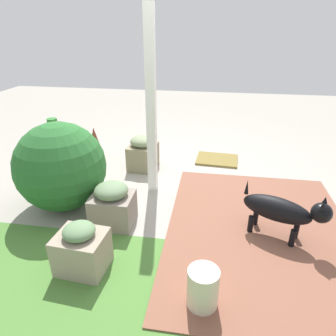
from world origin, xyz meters
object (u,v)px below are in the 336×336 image
ceramic_urn (203,289)px  round_shrub (61,167)px  porch_pillar (151,107)px  terracotta_pot_broad (69,141)px  doormat (217,160)px  stone_planter_nearest (143,153)px  terracotta_pot_spiky (95,145)px  stone_planter_mid (113,205)px  terracotta_pot_tall (57,152)px  stone_planter_far (82,249)px  dog (282,210)px

ceramic_urn → round_shrub: bearing=-35.1°
ceramic_urn → porch_pillar: bearing=-66.9°
terracotta_pot_broad → doormat: bearing=-178.7°
porch_pillar → stone_planter_nearest: 1.01m
terracotta_pot_spiky → stone_planter_mid: bearing=117.1°
terracotta_pot_tall → terracotta_pot_spiky: bearing=-135.1°
doormat → ceramic_urn: bearing=88.3°
terracotta_pot_broad → stone_planter_mid: bearing=126.9°
stone_planter_mid → round_shrub: bearing=-21.0°
stone_planter_nearest → doormat: size_ratio=0.80×
stone_planter_nearest → stone_planter_mid: bearing=90.1°
porch_pillar → round_shrub: (0.89, 0.52, -0.55)m
terracotta_pot_spiky → terracotta_pot_tall: bearing=44.9°
stone_planter_mid → terracotta_pot_broad: stone_planter_mid is taller
stone_planter_mid → doormat: bearing=-120.3°
terracotta_pot_spiky → ceramic_urn: (-1.71, 2.34, -0.09)m
porch_pillar → stone_planter_mid: size_ratio=4.48×
porch_pillar → doormat: bearing=-127.9°
stone_planter_nearest → terracotta_pot_spiky: terracotta_pot_spiky is taller
terracotta_pot_tall → ceramic_urn: size_ratio=2.29×
round_shrub → ceramic_urn: bearing=144.9°
porch_pillar → round_shrub: size_ratio=2.14×
stone_planter_far → terracotta_pot_tall: size_ratio=0.59×
stone_planter_far → terracotta_pot_spiky: bearing=-71.6°
round_shrub → terracotta_pot_spiky: (0.12, -1.23, -0.23)m
stone_planter_nearest → stone_planter_far: size_ratio=1.10×
stone_planter_nearest → terracotta_pot_spiky: 0.76m
stone_planter_mid → dog: (-1.63, -0.02, 0.09)m
stone_planter_nearest → ceramic_urn: 2.40m
round_shrub → terracotta_pot_broad: bearing=-66.1°
stone_planter_mid → stone_planter_far: bearing=85.8°
round_shrub → terracotta_pot_tall: size_ratio=1.29×
doormat → round_shrub: bearing=42.3°
stone_planter_mid → stone_planter_nearest: bearing=-89.9°
terracotta_pot_broad → terracotta_pot_spiky: bearing=155.8°
ceramic_urn → stone_planter_nearest: bearing=-66.6°
stone_planter_mid → terracotta_pot_spiky: terracotta_pot_spiky is taller
porch_pillar → terracotta_pot_broad: (1.54, -0.95, -0.84)m
stone_planter_nearest → terracotta_pot_tall: terracotta_pot_tall is taller
round_shrub → terracotta_pot_tall: round_shrub is taller
porch_pillar → terracotta_pot_spiky: porch_pillar is taller
terracotta_pot_broad → round_shrub: bearing=113.9°
porch_pillar → stone_planter_nearest: bearing=-65.6°
ceramic_urn → doormat: 2.64m
stone_planter_mid → terracotta_pot_spiky: (0.75, -1.47, 0.03)m
porch_pillar → stone_planter_far: size_ratio=4.70×
round_shrub → terracotta_pot_broad: round_shrub is taller
porch_pillar → round_shrub: 1.17m
stone_planter_nearest → ceramic_urn: bearing=113.4°
porch_pillar → dog: size_ratio=2.72×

